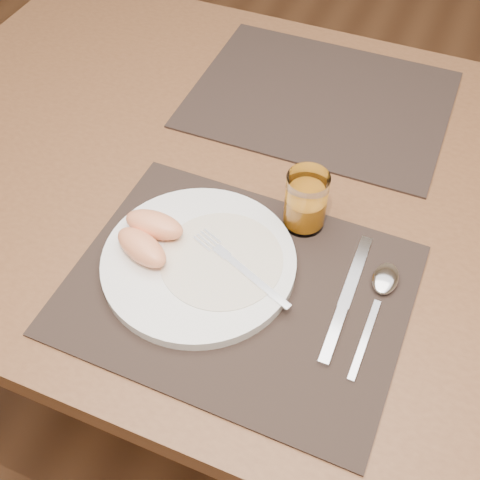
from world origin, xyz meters
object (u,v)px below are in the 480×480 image
at_px(spoon, 383,287).
at_px(table, 283,217).
at_px(placemat_near, 238,289).
at_px(fork, 234,262).
at_px(knife, 343,307).
at_px(juice_glass, 306,203).
at_px(placemat_far, 320,99).
at_px(plate, 199,262).

bearing_deg(spoon, table, 142.33).
relative_size(placemat_near, fork, 2.70).
xyz_separation_m(table, placemat_near, (0.01, -0.22, 0.09)).
relative_size(knife, juice_glass, 2.38).
bearing_deg(placemat_far, spoon, -60.90).
height_order(spoon, juice_glass, juice_glass).
relative_size(knife, spoon, 1.15).
xyz_separation_m(plate, fork, (0.05, 0.01, 0.01)).
height_order(table, plate, plate).
height_order(knife, juice_glass, juice_glass).
height_order(fork, spoon, fork).
bearing_deg(spoon, placemat_near, -158.03).
height_order(placemat_far, knife, knife).
bearing_deg(plate, placemat_far, 84.42).
bearing_deg(table, fork, -92.06).
bearing_deg(knife, plate, -177.69).
bearing_deg(spoon, placemat_far, 119.10).
bearing_deg(fork, plate, -167.53).
bearing_deg(knife, placemat_far, 111.48).
bearing_deg(juice_glass, knife, -51.93).
bearing_deg(table, placemat_far, 93.58).
bearing_deg(plate, placemat_near, -13.06).
bearing_deg(juice_glass, fork, -116.45).
height_order(fork, knife, fork).
xyz_separation_m(table, knife, (0.15, -0.20, 0.09)).
xyz_separation_m(placemat_far, fork, (0.01, -0.41, 0.02)).
bearing_deg(fork, placemat_far, 90.94).
relative_size(table, fork, 8.39).
height_order(placemat_far, plate, plate).
bearing_deg(table, placemat_near, -87.39).
height_order(placemat_near, juice_glass, juice_glass).
relative_size(placemat_far, spoon, 2.35).
bearing_deg(plate, table, 74.90).
bearing_deg(knife, juice_glass, 128.07).
xyz_separation_m(table, plate, (-0.06, -0.20, 0.10)).
distance_m(plate, knife, 0.21).
bearing_deg(placemat_far, placemat_near, -86.91).
bearing_deg(juice_glass, plate, -129.47).
height_order(table, spoon, spoon).
bearing_deg(placemat_far, juice_glass, -77.10).
distance_m(placemat_near, spoon, 0.19).
distance_m(table, placemat_near, 0.24).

